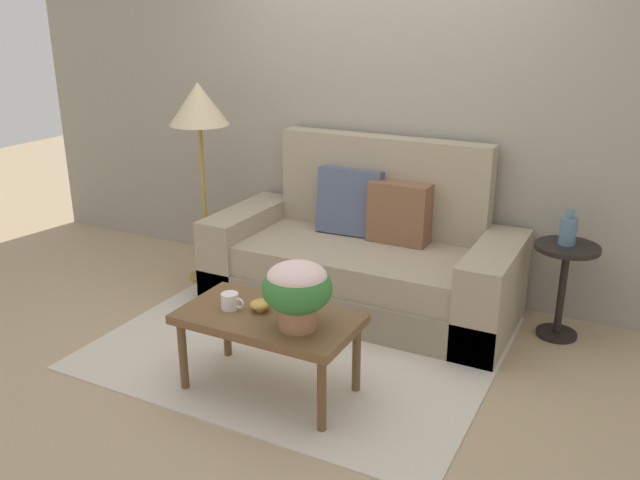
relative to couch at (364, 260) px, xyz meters
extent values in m
plane|color=tan|center=(-0.10, -0.71, -0.33)|extent=(14.00, 14.00, 0.00)
cube|color=gray|center=(-0.10, 0.49, 1.12)|extent=(6.40, 0.12, 2.91)
cube|color=beige|center=(-0.10, -0.71, -0.33)|extent=(2.35, 1.95, 0.01)
cube|color=gray|center=(0.00, -0.07, -0.21)|extent=(2.11, 0.93, 0.25)
cube|color=gray|center=(0.00, -0.09, 0.02)|extent=(1.56, 0.83, 0.21)
cube|color=gray|center=(0.00, 0.31, 0.36)|extent=(1.56, 0.17, 0.92)
cube|color=gray|center=(-0.92, -0.07, -0.03)|extent=(0.28, 0.93, 0.61)
cube|color=gray|center=(0.92, -0.07, -0.03)|extent=(0.28, 0.93, 0.61)
cube|color=#4C5670|center=(-0.19, 0.16, 0.36)|extent=(0.48, 0.22, 0.48)
cube|color=brown|center=(0.20, 0.14, 0.34)|extent=(0.42, 0.20, 0.42)
cylinder|color=brown|center=(-0.43, -1.48, -0.13)|extent=(0.05, 0.05, 0.41)
cylinder|color=brown|center=(0.43, -1.48, -0.13)|extent=(0.05, 0.05, 0.41)
cylinder|color=brown|center=(-0.43, -1.06, -0.13)|extent=(0.05, 0.05, 0.41)
cylinder|color=brown|center=(0.43, -1.06, -0.13)|extent=(0.05, 0.05, 0.41)
cube|color=brown|center=(0.00, -1.27, 0.10)|extent=(0.96, 0.52, 0.05)
cylinder|color=black|center=(1.30, 0.13, -0.32)|extent=(0.26, 0.26, 0.03)
cylinder|color=black|center=(1.30, 0.13, -0.03)|extent=(0.05, 0.05, 0.56)
cylinder|color=black|center=(1.30, 0.13, 0.27)|extent=(0.39, 0.39, 0.03)
cylinder|color=olive|center=(-1.27, -0.11, -0.32)|extent=(0.29, 0.29, 0.03)
cylinder|color=olive|center=(-1.27, -0.11, 0.28)|extent=(0.03, 0.03, 1.17)
cone|color=#C6B289|center=(-1.27, -0.11, 1.02)|extent=(0.44, 0.44, 0.30)
cylinder|color=#A36B4C|center=(0.21, -1.33, 0.19)|extent=(0.19, 0.19, 0.14)
ellipsoid|color=#337533|center=(0.21, -1.33, 0.34)|extent=(0.36, 0.36, 0.25)
ellipsoid|color=beige|center=(0.21, -1.33, 0.41)|extent=(0.30, 0.30, 0.14)
cylinder|color=white|center=(-0.22, -1.30, 0.17)|extent=(0.09, 0.09, 0.09)
torus|color=white|center=(-0.16, -1.30, 0.17)|extent=(0.06, 0.01, 0.06)
cylinder|color=gold|center=(-0.07, -1.24, 0.13)|extent=(0.05, 0.05, 0.02)
ellipsoid|color=gold|center=(-0.07, -1.24, 0.16)|extent=(0.11, 0.11, 0.05)
cylinder|color=slate|center=(1.29, 0.14, 0.37)|extent=(0.10, 0.10, 0.17)
cylinder|color=slate|center=(1.29, 0.14, 0.49)|extent=(0.05, 0.05, 0.06)
camera|label=1|loc=(1.70, -3.96, 1.66)|focal=37.09mm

